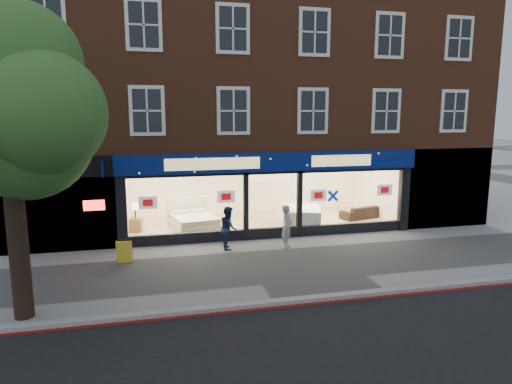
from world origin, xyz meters
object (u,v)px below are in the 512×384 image
object	(u,v)px
display_bed	(194,222)
a_board	(125,251)
pedestrian_grey	(287,227)
sofa	(361,212)
mattress_stack	(301,216)
pedestrian_blue	(229,228)

from	to	relation	value
display_bed	a_board	world-z (taller)	display_bed
pedestrian_grey	sofa	bearing A→B (deg)	-25.99
mattress_stack	sofa	bearing A→B (deg)	11.68
display_bed	sofa	distance (m)	7.45
a_board	pedestrian_grey	bearing A→B (deg)	10.00
display_bed	sofa	world-z (taller)	display_bed
mattress_stack	pedestrian_grey	bearing A→B (deg)	-118.65
a_board	pedestrian_blue	xyz separation A→B (m)	(3.50, 0.77, 0.37)
display_bed	pedestrian_grey	size ratio (longest dim) A/B	1.50
a_board	mattress_stack	bearing A→B (deg)	29.51
mattress_stack	sofa	world-z (taller)	mattress_stack
display_bed	pedestrian_blue	size ratio (longest dim) A/B	1.53
display_bed	a_board	xyz separation A→B (m)	(-2.53, -3.36, -0.04)
sofa	pedestrian_blue	world-z (taller)	pedestrian_blue
pedestrian_grey	pedestrian_blue	bearing A→B (deg)	107.24
sofa	pedestrian_grey	world-z (taller)	pedestrian_grey
mattress_stack	pedestrian_blue	distance (m)	4.17
a_board	pedestrian_blue	distance (m)	3.60
a_board	display_bed	bearing A→B (deg)	58.96
mattress_stack	pedestrian_grey	size ratio (longest dim) A/B	1.45
pedestrian_grey	a_board	bearing A→B (deg)	121.75
mattress_stack	pedestrian_blue	bearing A→B (deg)	-146.75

